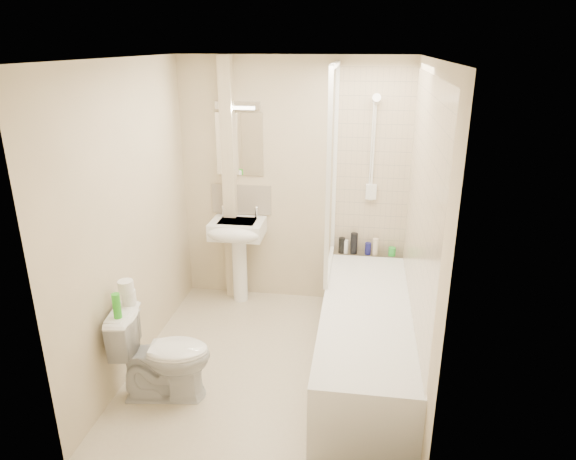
# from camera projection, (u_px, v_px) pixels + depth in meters

# --- Properties ---
(floor) EXTENTS (2.50, 2.50, 0.00)m
(floor) POSITION_uv_depth(u_px,v_px,m) (272.00, 364.00, 4.23)
(floor) COLOR beige
(floor) RESTS_ON ground
(wall_back) EXTENTS (2.20, 0.02, 2.40)m
(wall_back) POSITION_uv_depth(u_px,v_px,m) (293.00, 185.00, 4.98)
(wall_back) COLOR beige
(wall_back) RESTS_ON ground
(wall_left) EXTENTS (0.02, 2.50, 2.40)m
(wall_left) POSITION_uv_depth(u_px,v_px,m) (131.00, 221.00, 3.97)
(wall_left) COLOR beige
(wall_left) RESTS_ON ground
(wall_right) EXTENTS (0.02, 2.50, 2.40)m
(wall_right) POSITION_uv_depth(u_px,v_px,m) (421.00, 236.00, 3.67)
(wall_right) COLOR beige
(wall_right) RESTS_ON ground
(ceiling) EXTENTS (2.20, 2.50, 0.02)m
(ceiling) POSITION_uv_depth(u_px,v_px,m) (268.00, 58.00, 3.41)
(ceiling) COLOR white
(ceiling) RESTS_ON wall_back
(tile_back) EXTENTS (0.70, 0.01, 1.75)m
(tile_back) POSITION_uv_depth(u_px,v_px,m) (373.00, 165.00, 4.79)
(tile_back) COLOR beige
(tile_back) RESTS_ON wall_back
(tile_right) EXTENTS (0.01, 2.10, 1.75)m
(tile_right) POSITION_uv_depth(u_px,v_px,m) (422.00, 203.00, 3.64)
(tile_right) COLOR beige
(tile_right) RESTS_ON wall_right
(pipe_boxing) EXTENTS (0.12, 0.12, 2.40)m
(pipe_boxing) POSITION_uv_depth(u_px,v_px,m) (230.00, 184.00, 5.01)
(pipe_boxing) COLOR beige
(pipe_boxing) RESTS_ON ground
(splashback) EXTENTS (0.60, 0.02, 0.30)m
(splashback) POSITION_uv_depth(u_px,v_px,m) (241.00, 199.00, 5.10)
(splashback) COLOR beige
(splashback) RESTS_ON wall_back
(mirror) EXTENTS (0.46, 0.01, 0.60)m
(mirror) POSITION_uv_depth(u_px,v_px,m) (240.00, 144.00, 4.91)
(mirror) COLOR white
(mirror) RESTS_ON wall_back
(strip_light) EXTENTS (0.42, 0.07, 0.07)m
(strip_light) POSITION_uv_depth(u_px,v_px,m) (238.00, 105.00, 4.76)
(strip_light) COLOR silver
(strip_light) RESTS_ON wall_back
(bathtub) EXTENTS (0.70, 2.10, 0.55)m
(bathtub) POSITION_uv_depth(u_px,v_px,m) (365.00, 338.00, 4.08)
(bathtub) COLOR white
(bathtub) RESTS_ON ground
(shower_screen) EXTENTS (0.04, 0.92, 1.80)m
(shower_screen) POSITION_uv_depth(u_px,v_px,m) (332.00, 172.00, 4.42)
(shower_screen) COLOR white
(shower_screen) RESTS_ON bathtub
(shower_fixture) EXTENTS (0.10, 0.16, 0.99)m
(shower_fixture) POSITION_uv_depth(u_px,v_px,m) (373.00, 153.00, 4.71)
(shower_fixture) COLOR white
(shower_fixture) RESTS_ON wall_back
(pedestal_sink) EXTENTS (0.51, 0.48, 0.99)m
(pedestal_sink) POSITION_uv_depth(u_px,v_px,m) (237.00, 239.00, 5.01)
(pedestal_sink) COLOR white
(pedestal_sink) RESTS_ON ground
(bottle_black_a) EXTENTS (0.06, 0.06, 0.16)m
(bottle_black_a) POSITION_uv_depth(u_px,v_px,m) (342.00, 245.00, 5.03)
(bottle_black_a) COLOR black
(bottle_black_a) RESTS_ON bathtub
(bottle_white_a) EXTENTS (0.05, 0.05, 0.13)m
(bottle_white_a) POSITION_uv_depth(u_px,v_px,m) (346.00, 247.00, 5.03)
(bottle_white_a) COLOR white
(bottle_white_a) RESTS_ON bathtub
(bottle_black_b) EXTENTS (0.07, 0.07, 0.21)m
(bottle_black_b) POSITION_uv_depth(u_px,v_px,m) (354.00, 243.00, 5.00)
(bottle_black_b) COLOR black
(bottle_black_b) RESTS_ON bathtub
(bottle_blue) EXTENTS (0.06, 0.06, 0.12)m
(bottle_blue) POSITION_uv_depth(u_px,v_px,m) (368.00, 249.00, 5.00)
(bottle_blue) COLOR navy
(bottle_blue) RESTS_ON bathtub
(bottle_cream) EXTENTS (0.06, 0.06, 0.17)m
(bottle_cream) POSITION_uv_depth(u_px,v_px,m) (375.00, 247.00, 4.98)
(bottle_cream) COLOR beige
(bottle_cream) RESTS_ON bathtub
(bottle_green) EXTENTS (0.07, 0.07, 0.08)m
(bottle_green) POSITION_uv_depth(u_px,v_px,m) (392.00, 252.00, 4.97)
(bottle_green) COLOR green
(bottle_green) RESTS_ON bathtub
(toilet) EXTENTS (0.58, 0.79, 0.70)m
(toilet) POSITION_uv_depth(u_px,v_px,m) (163.00, 354.00, 3.76)
(toilet) COLOR white
(toilet) RESTS_ON ground
(toilet_roll_lower) EXTENTS (0.10, 0.10, 0.11)m
(toilet_roll_lower) POSITION_uv_depth(u_px,v_px,m) (129.00, 297.00, 3.73)
(toilet_roll_lower) COLOR white
(toilet_roll_lower) RESTS_ON toilet
(toilet_roll_upper) EXTENTS (0.11, 0.11, 0.09)m
(toilet_roll_upper) POSITION_uv_depth(u_px,v_px,m) (126.00, 287.00, 3.67)
(toilet_roll_upper) COLOR white
(toilet_roll_upper) RESTS_ON toilet_roll_lower
(green_bottle) EXTENTS (0.06, 0.06, 0.18)m
(green_bottle) POSITION_uv_depth(u_px,v_px,m) (117.00, 306.00, 3.53)
(green_bottle) COLOR green
(green_bottle) RESTS_ON toilet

